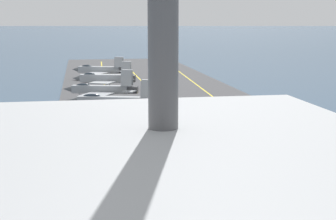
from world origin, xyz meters
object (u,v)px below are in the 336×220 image
parked_jet_second (121,154)px  crew_brown_vest (273,153)px  parked_jet_sixth (105,78)px  crew_white_vest (164,84)px  parked_jet_third (123,123)px  parked_jet_fourth (116,102)px  parked_jet_seventh (100,70)px  parked_jet_fifth (102,89)px

parked_jet_second → crew_brown_vest: (2.04, -18.22, -1.27)m
parked_jet_sixth → crew_white_vest: size_ratio=8.84×
crew_brown_vest → parked_jet_third: bearing=51.2°
parked_jet_second → crew_white_vest: bearing=-13.1°
parked_jet_fourth → parked_jet_seventh: size_ratio=1.09×
parked_jet_fourth → crew_white_vest: 36.47m
parked_jet_seventh → parked_jet_fifth: bearing=178.2°
crew_brown_vest → parked_jet_fifth: bearing=20.4°
parked_jet_seventh → crew_brown_vest: (-84.87, -16.87, -1.74)m
parked_jet_fifth → parked_jet_seventh: (36.46, -1.15, 0.30)m
parked_jet_third → parked_jet_fourth: 18.75m
parked_jet_second → crew_white_vest: size_ratio=9.24×
parked_jet_second → parked_jet_fifth: 50.45m
parked_jet_fourth → parked_jet_sixth: 33.77m
parked_jet_fifth → parked_jet_seventh: 36.48m
parked_jet_fourth → crew_white_vest: size_ratio=9.93×
parked_jet_second → parked_jet_sixth: size_ratio=1.04×
crew_white_vest → parked_jet_sixth: bearing=89.6°
parked_jet_fourth → parked_jet_sixth: (33.76, 0.17, 0.13)m
parked_jet_third → crew_white_vest: (52.41, -14.33, -1.60)m
parked_jet_second → parked_jet_sixth: (68.04, -1.67, 0.36)m
parked_jet_sixth → parked_jet_second: bearing=178.6°
parked_jet_fifth → parked_jet_sixth: parked_jet_sixth is taller
parked_jet_fourth → crew_brown_vest: parked_jet_fourth is taller
parked_jet_fourth → crew_brown_vest: bearing=-153.1°
parked_jet_second → parked_jet_fifth: parked_jet_fifth is taller
parked_jet_third → parked_jet_sixth: size_ratio=1.12×
parked_jet_second → parked_jet_seventh: bearing=-0.9°
parked_jet_sixth → crew_brown_vest: bearing=-165.9°
parked_jet_fourth → parked_jet_sixth: parked_jet_sixth is taller
parked_jet_third → parked_jet_fourth: (18.74, -0.40, -0.09)m
parked_jet_sixth → parked_jet_fifth: bearing=175.2°
parked_jet_third → parked_jet_seventh: bearing=0.1°
parked_jet_second → parked_jet_fourth: 34.33m
crew_brown_vest → crew_white_vest: size_ratio=1.01×
parked_jet_third → crew_white_vest: bearing=-15.3°
parked_jet_third → crew_brown_vest: (-13.49, -16.78, -1.58)m
parked_jet_fourth → parked_jet_seventh: parked_jet_fourth is taller
parked_jet_seventh → parked_jet_fourth: bearing=-179.5°
parked_jet_fourth → parked_jet_sixth: size_ratio=1.12×
parked_jet_seventh → crew_white_vest: bearing=-142.8°
parked_jet_fifth → crew_white_vest: 23.47m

